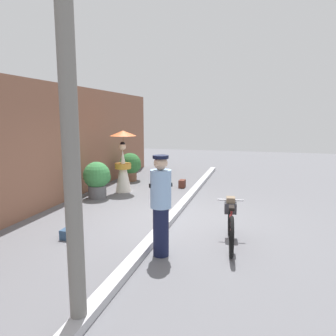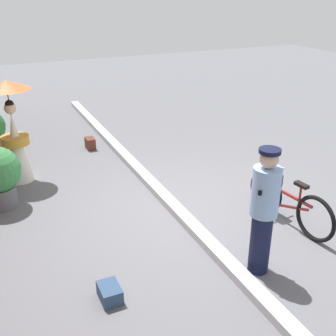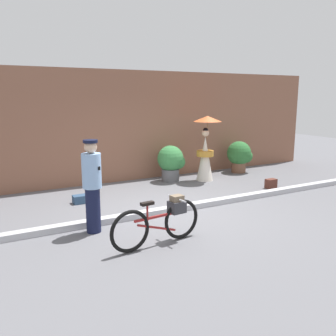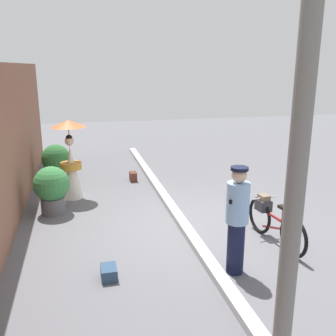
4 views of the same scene
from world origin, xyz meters
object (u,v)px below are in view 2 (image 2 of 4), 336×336
person_with_parasol (14,132)px  backpack_spare (110,292)px  backpack_on_pavement (90,143)px  bicycle_near_officer (285,198)px  person_officer (264,209)px

person_with_parasol → backpack_spare: bearing=-171.9°
backpack_on_pavement → backpack_spare: (-4.83, 1.07, -0.03)m
person_with_parasol → backpack_spare: size_ratio=5.66×
bicycle_near_officer → person_with_parasol: (3.26, 3.49, 0.53)m
bicycle_near_officer → backpack_on_pavement: size_ratio=5.80×
person_with_parasol → backpack_spare: (-3.81, -0.55, -0.84)m
bicycle_near_officer → backpack_spare: 3.02m
person_officer → person_with_parasol: 4.75m
bicycle_near_officer → person_officer: 1.42m
person_officer → backpack_on_pavement: 5.22m
person_officer → backpack_on_pavement: size_ratio=5.74×
person_with_parasol → backpack_spare: person_with_parasol is taller
backpack_spare → backpack_on_pavement: bearing=-12.4°
person_officer → backpack_spare: bearing=82.0°
person_officer → person_with_parasol: (4.08, 2.43, 0.05)m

